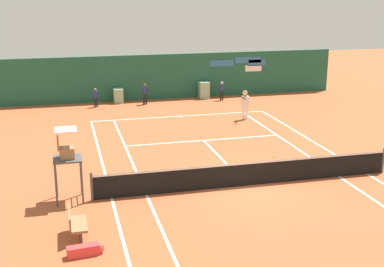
# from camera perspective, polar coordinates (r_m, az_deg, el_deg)

# --- Properties ---
(ground_plane) EXTENTS (80.00, 80.00, 0.01)m
(ground_plane) POSITION_cam_1_polar(r_m,az_deg,el_deg) (21.06, 5.56, -5.14)
(ground_plane) COLOR #A8512D
(tennis_net) EXTENTS (12.10, 0.10, 1.07)m
(tennis_net) POSITION_cam_1_polar(r_m,az_deg,el_deg) (20.38, 6.14, -4.37)
(tennis_net) COLOR #4C4C51
(tennis_net) RESTS_ON ground_plane
(sponsor_back_wall) EXTENTS (25.00, 1.02, 3.09)m
(sponsor_back_wall) POSITION_cam_1_polar(r_m,az_deg,el_deg) (36.03, -3.18, 6.18)
(sponsor_back_wall) COLOR #1E5642
(sponsor_back_wall) RESTS_ON ground_plane
(umpire_chair) EXTENTS (1.00, 1.00, 2.70)m
(umpire_chair) POSITION_cam_1_polar(r_m,az_deg,el_deg) (19.00, -13.61, -2.32)
(umpire_chair) COLOR #47474C
(umpire_chair) RESTS_ON ground_plane
(player_bench) EXTENTS (0.54, 1.22, 0.88)m
(player_bench) POSITION_cam_1_polar(r_m,az_deg,el_deg) (16.65, -12.70, -9.47)
(player_bench) COLOR #38383D
(player_bench) RESTS_ON ground_plane
(equipment_bag) EXTENTS (1.09, 0.40, 0.32)m
(equipment_bag) POSITION_cam_1_polar(r_m,az_deg,el_deg) (15.69, -11.52, -12.47)
(equipment_bag) COLOR #DB3838
(equipment_bag) RESTS_ON ground_plane
(player_on_baseline) EXTENTS (0.66, 0.67, 1.85)m
(player_on_baseline) POSITION_cam_1_polar(r_m,az_deg,el_deg) (30.48, 5.91, 3.36)
(player_on_baseline) COLOR white
(player_on_baseline) RESTS_ON ground_plane
(ball_kid_centre_post) EXTENTS (0.43, 0.18, 1.30)m
(ball_kid_centre_post) POSITION_cam_1_polar(r_m,az_deg,el_deg) (35.66, 3.30, 4.85)
(ball_kid_centre_post) COLOR black
(ball_kid_centre_post) RESTS_ON ground_plane
(ball_kid_left_post) EXTENTS (0.41, 0.19, 1.24)m
(ball_kid_left_post) POSITION_cam_1_polar(r_m,az_deg,el_deg) (34.12, -10.56, 4.05)
(ball_kid_left_post) COLOR black
(ball_kid_left_post) RESTS_ON ground_plane
(ball_kid_right_post) EXTENTS (0.46, 0.22, 1.38)m
(ball_kid_right_post) POSITION_cam_1_polar(r_m,az_deg,el_deg) (34.45, -5.21, 4.51)
(ball_kid_right_post) COLOR black
(ball_kid_right_post) RESTS_ON ground_plane
(tennis_ball_near_service_line) EXTENTS (0.07, 0.07, 0.07)m
(tennis_ball_near_service_line) POSITION_cam_1_polar(r_m,az_deg,el_deg) (24.00, 9.00, -2.54)
(tennis_ball_near_service_line) COLOR #CCE033
(tennis_ball_near_service_line) RESTS_ON ground_plane
(tennis_ball_by_sideline) EXTENTS (0.07, 0.07, 0.07)m
(tennis_ball_by_sideline) POSITION_cam_1_polar(r_m,az_deg,el_deg) (23.23, 4.96, -3.02)
(tennis_ball_by_sideline) COLOR #CCE033
(tennis_ball_by_sideline) RESTS_ON ground_plane
(tennis_ball_mid_court) EXTENTS (0.07, 0.07, 0.07)m
(tennis_ball_mid_court) POSITION_cam_1_polar(r_m,az_deg,el_deg) (25.32, -9.04, -1.56)
(tennis_ball_mid_court) COLOR #CCE033
(tennis_ball_mid_court) RESTS_ON ground_plane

